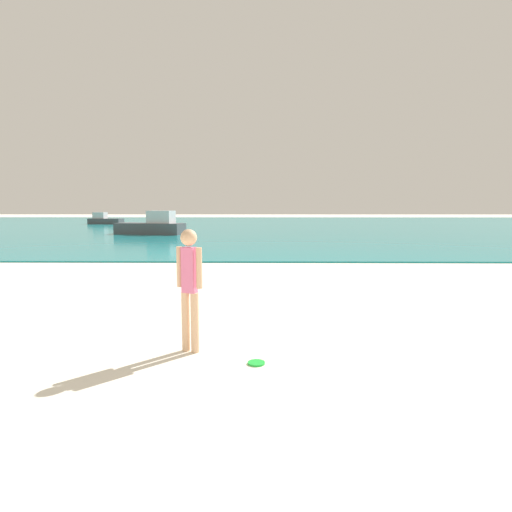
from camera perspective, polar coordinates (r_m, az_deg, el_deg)
water at (r=45.36m, az=1.06°, el=4.20°), size 160.00×60.00×0.06m
person_standing at (r=6.04m, az=-8.96°, el=-3.61°), size 0.38×0.23×1.76m
frisbee at (r=5.76m, az=0.05°, el=-14.25°), size 0.23×0.23×0.03m
boat_near at (r=31.17m, az=-13.82°, el=3.95°), size 5.16×2.69×1.68m
boat_far at (r=50.12m, az=-19.77°, el=4.60°), size 4.02×2.00×1.31m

